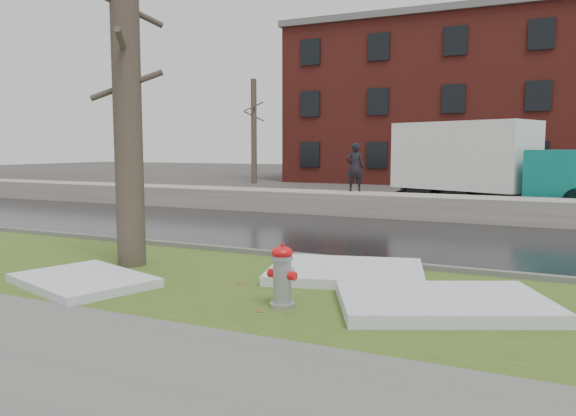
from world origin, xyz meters
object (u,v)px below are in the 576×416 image
at_px(fire_hydrant, 282,273).
at_px(tree, 127,89).
at_px(box_truck, 489,163).
at_px(worker, 355,167).

xyz_separation_m(fire_hydrant, tree, (-3.81, 1.33, 2.80)).
bearing_deg(box_truck, tree, -88.54).
height_order(box_truck, worker, box_truck).
bearing_deg(fire_hydrant, tree, 168.00).
height_order(tree, box_truck, tree).
bearing_deg(tree, box_truck, 69.51).
xyz_separation_m(fire_hydrant, box_truck, (1.22, 14.79, 1.18)).
relative_size(tree, box_truck, 0.68).
bearing_deg(worker, fire_hydrant, 82.92).
distance_m(fire_hydrant, tree, 4.91).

